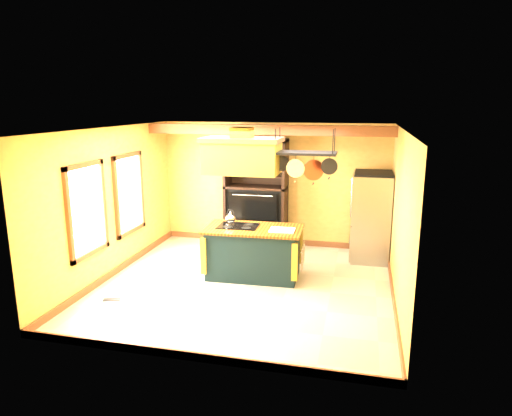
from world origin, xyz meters
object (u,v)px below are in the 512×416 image
at_px(kitchen_island, 253,252).
at_px(range_hood, 242,154).
at_px(hutch, 256,206).
at_px(pot_rack, 305,158).
at_px(refrigerator, 371,219).

bearing_deg(kitchen_island, range_hood, 178.15).
bearing_deg(hutch, pot_rack, -54.78).
distance_m(pot_rack, hutch, 2.55).
height_order(range_hood, hutch, range_hood).
relative_size(kitchen_island, hutch, 0.75).
bearing_deg(range_hood, kitchen_island, 0.21).
bearing_deg(kitchen_island, hutch, 99.41).
xyz_separation_m(range_hood, hutch, (-0.17, 1.80, -1.33)).
distance_m(range_hood, refrigerator, 3.03).
height_order(refrigerator, hutch, hutch).
bearing_deg(kitchen_island, pot_rack, -1.91).
relative_size(kitchen_island, pot_rack, 1.60).
xyz_separation_m(kitchen_island, hutch, (-0.37, 1.80, 0.44)).
relative_size(range_hood, hutch, 0.58).
bearing_deg(range_hood, pot_rack, 0.15).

